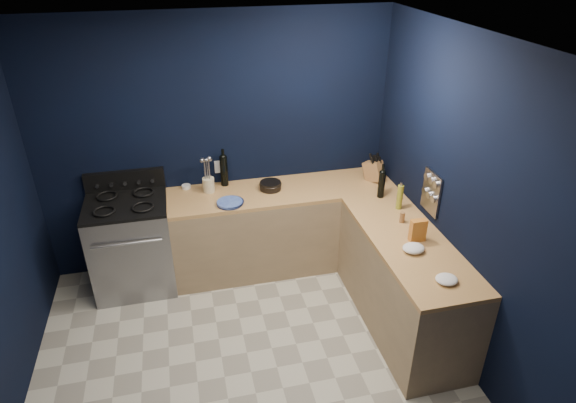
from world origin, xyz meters
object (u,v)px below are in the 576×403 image
object	(u,v)px
plate_stack	(230,203)
utensil_crock	(209,185)
gas_range	(133,246)
knife_block	(374,171)
crouton_bag	(418,230)

from	to	relation	value
plate_stack	utensil_crock	distance (m)	0.36
gas_range	knife_block	world-z (taller)	knife_block
utensil_crock	crouton_bag	world-z (taller)	crouton_bag
plate_stack	utensil_crock	bearing A→B (deg)	118.28
gas_range	crouton_bag	xyz separation A→B (m)	(2.42, -1.15, 0.54)
utensil_crock	knife_block	distance (m)	1.70
knife_block	crouton_bag	xyz separation A→B (m)	(-0.08, -1.16, -0.00)
gas_range	crouton_bag	world-z (taller)	crouton_bag
plate_stack	knife_block	xyz separation A→B (m)	(1.53, 0.17, 0.09)
gas_range	crouton_bag	bearing A→B (deg)	-25.49
plate_stack	knife_block	bearing A→B (deg)	6.43
gas_range	utensil_crock	size ratio (longest dim) A/B	6.25
plate_stack	crouton_bag	distance (m)	1.76
plate_stack	crouton_bag	xyz separation A→B (m)	(1.45, -0.99, 0.08)
plate_stack	knife_block	size ratio (longest dim) A/B	1.19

